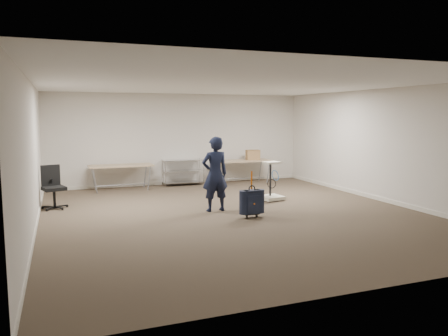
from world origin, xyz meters
name	(u,v)px	position (x,y,z in m)	size (l,w,h in m)	color
ground	(234,214)	(0.00, 0.00, 0.00)	(9.00, 9.00, 0.00)	#423728
room_shell	(213,200)	(0.00, 1.38, 0.05)	(8.00, 9.00, 9.00)	silver
folding_table_left	(121,167)	(-1.90, 3.95, 0.68)	(1.80, 0.75, 0.73)	#A28263
folding_table_right	(243,162)	(1.90, 3.95, 0.68)	(1.80, 0.75, 0.73)	#A28263
wire_shelf	(183,171)	(0.00, 4.20, 0.44)	(1.22, 0.47, 0.80)	#BABCC1
person	(215,174)	(-0.30, 0.41, 0.84)	(0.61, 0.40, 1.68)	black
suitcase	(252,202)	(0.21, -0.48, 0.34)	(0.37, 0.22, 0.99)	black
office_chair	(54,196)	(-3.69, 1.98, 0.30)	(0.60, 0.60, 1.00)	black
equipment_cart	(271,190)	(1.47, 1.11, 0.26)	(0.60, 0.60, 0.98)	beige
cardboard_box	(253,155)	(2.25, 3.97, 0.89)	(0.42, 0.31, 0.31)	olive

